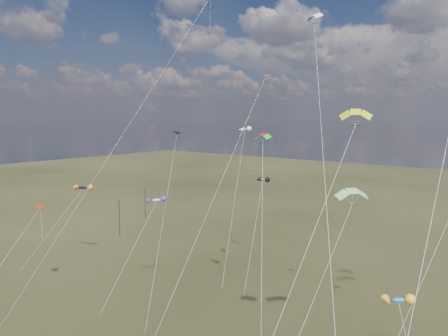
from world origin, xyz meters
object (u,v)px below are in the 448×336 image
Objects in this scene: utility_pole_near at (119,218)px; utility_pole_far at (145,202)px; novelty_black_orange at (82,188)px; parafoil_yellow at (355,113)px.

utility_pole_near is 16.12m from utility_pole_far.
utility_pole_near is 19.12m from novelty_black_orange.
parafoil_yellow is 1.87× the size of novelty_black_orange.
parafoil_yellow is at bearing -19.47° from utility_pole_near.
utility_pole_far is at bearing 121.09° from novelty_black_orange.
parafoil_yellow reaches higher than utility_pole_far.
utility_pole_near is at bearing 160.53° from parafoil_yellow.
utility_pole_far is 0.30× the size of parafoil_yellow.
novelty_black_orange is at bearing 172.54° from parafoil_yellow.
utility_pole_near is at bearing -60.26° from utility_pole_far.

